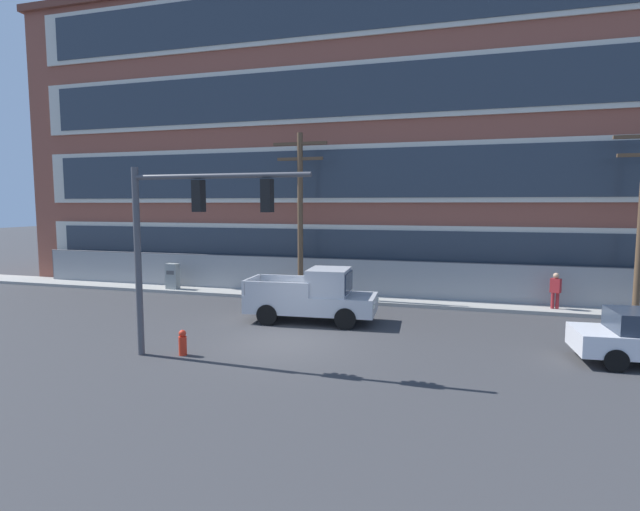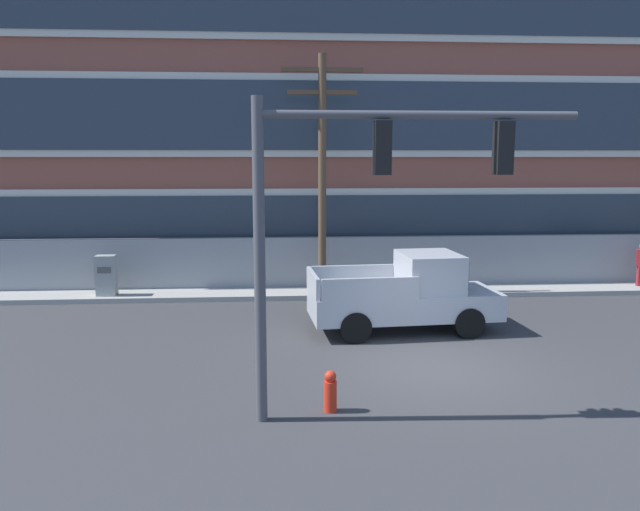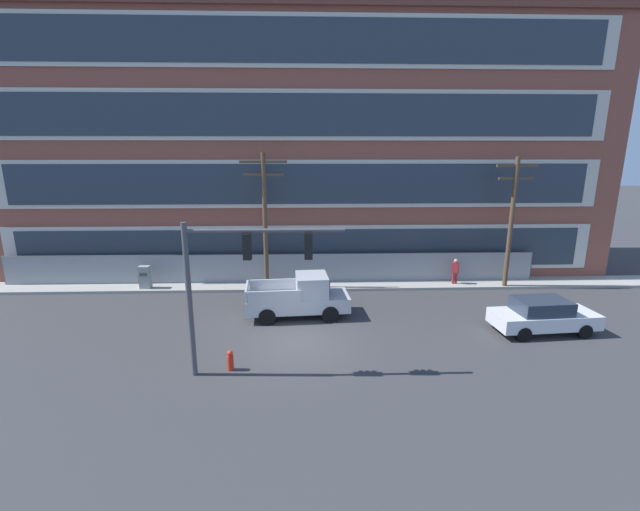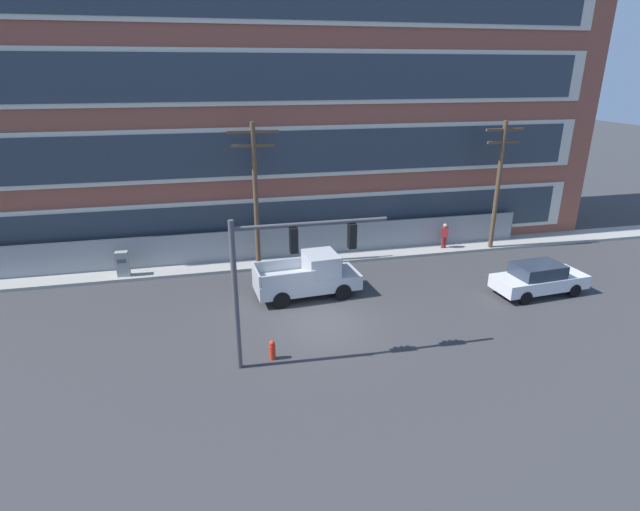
% 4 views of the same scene
% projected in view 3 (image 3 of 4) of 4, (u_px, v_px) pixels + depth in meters
% --- Properties ---
extents(ground_plane, '(160.00, 160.00, 0.00)m').
position_uv_depth(ground_plane, '(298.00, 344.00, 18.09)').
color(ground_plane, '#38383A').
extents(sidewalk_building_side, '(80.00, 2.06, 0.16)m').
position_uv_depth(sidewalk_building_side, '(300.00, 285.00, 25.75)').
color(sidewalk_building_side, '#9E9B93').
rests_on(sidewalk_building_side, ground).
extents(brick_mill_building, '(39.34, 9.41, 15.98)m').
position_uv_depth(brick_mill_building, '(302.00, 150.00, 29.12)').
color(brick_mill_building, brown).
rests_on(brick_mill_building, ground).
extents(chain_link_fence, '(31.94, 0.06, 1.92)m').
position_uv_depth(chain_link_fence, '(273.00, 269.00, 25.90)').
color(chain_link_fence, gray).
rests_on(chain_link_fence, ground).
extents(traffic_signal_mast, '(5.54, 0.43, 5.64)m').
position_uv_depth(traffic_signal_mast, '(235.00, 268.00, 14.74)').
color(traffic_signal_mast, '#4C4C51').
rests_on(traffic_signal_mast, ground).
extents(pickup_truck_silver, '(5.16, 2.36, 2.10)m').
position_uv_depth(pickup_truck_silver, '(300.00, 297.00, 20.93)').
color(pickup_truck_silver, '#B2B5BA').
rests_on(pickup_truck_silver, ground).
extents(sedan_white, '(4.66, 2.12, 1.56)m').
position_uv_depth(sedan_white, '(543.00, 315.00, 19.11)').
color(sedan_white, silver).
rests_on(sedan_white, ground).
extents(utility_pole_near_corner, '(2.61, 0.26, 7.86)m').
position_uv_depth(utility_pole_near_corner, '(265.00, 215.00, 24.11)').
color(utility_pole_near_corner, brown).
rests_on(utility_pole_near_corner, ground).
extents(utility_pole_midblock, '(2.30, 0.26, 7.64)m').
position_uv_depth(utility_pole_midblock, '(512.00, 218.00, 24.41)').
color(utility_pole_midblock, brown).
rests_on(utility_pole_midblock, ground).
extents(electrical_cabinet, '(0.62, 0.44, 1.48)m').
position_uv_depth(electrical_cabinet, '(145.00, 278.00, 24.82)').
color(electrical_cabinet, '#939993').
rests_on(electrical_cabinet, ground).
extents(pedestrian_near_cabinet, '(0.47, 0.40, 1.69)m').
position_uv_depth(pedestrian_near_cabinet, '(455.00, 270.00, 25.59)').
color(pedestrian_near_cabinet, maroon).
rests_on(pedestrian_near_cabinet, ground).
extents(fire_hydrant, '(0.24, 0.24, 0.78)m').
position_uv_depth(fire_hydrant, '(230.00, 361.00, 15.89)').
color(fire_hydrant, red).
rests_on(fire_hydrant, ground).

